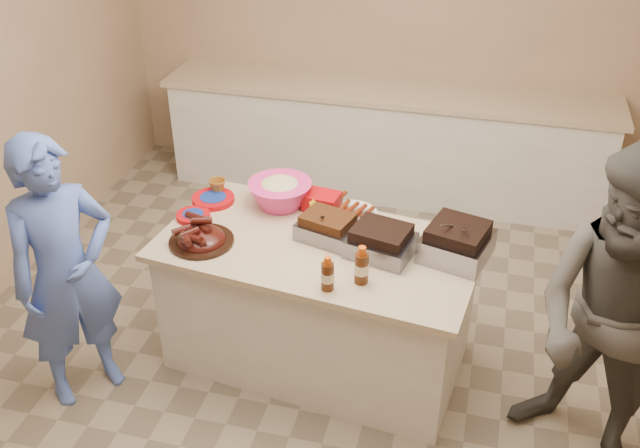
% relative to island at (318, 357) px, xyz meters
% --- Properties ---
extents(room, '(4.50, 5.00, 2.70)m').
position_rel_island_xyz_m(room, '(0.01, -0.04, 0.00)').
color(room, tan).
rests_on(room, ground).
extents(back_counter, '(3.60, 0.64, 0.90)m').
position_rel_island_xyz_m(back_counter, '(0.01, 2.16, 0.45)').
color(back_counter, silver).
rests_on(back_counter, ground).
extents(island, '(1.83, 1.11, 0.82)m').
position_rel_island_xyz_m(island, '(0.00, 0.00, 0.00)').
color(island, silver).
rests_on(island, ground).
extents(rib_platter, '(0.37, 0.37, 0.14)m').
position_rel_island_xyz_m(rib_platter, '(-0.62, -0.14, 0.82)').
color(rib_platter, '#44110C').
rests_on(rib_platter, island).
extents(pulled_pork_tray, '(0.36, 0.31, 0.09)m').
position_rel_island_xyz_m(pulled_pork_tray, '(0.04, 0.07, 0.82)').
color(pulled_pork_tray, '#47230F').
rests_on(pulled_pork_tray, island).
extents(brisket_tray, '(0.39, 0.34, 0.10)m').
position_rel_island_xyz_m(brisket_tray, '(0.35, -0.00, 0.82)').
color(brisket_tray, black).
rests_on(brisket_tray, island).
extents(roasting_pan, '(0.41, 0.41, 0.13)m').
position_rel_island_xyz_m(roasting_pan, '(0.74, 0.07, 0.82)').
color(roasting_pan, gray).
rests_on(roasting_pan, island).
extents(coleslaw_bowl, '(0.42, 0.42, 0.26)m').
position_rel_island_xyz_m(coleslaw_bowl, '(-0.32, 0.35, 0.82)').
color(coleslaw_bowl, '#E43181').
rests_on(coleslaw_bowl, island).
extents(sausage_plate, '(0.37, 0.37, 0.05)m').
position_rel_island_xyz_m(sausage_plate, '(0.11, 0.35, 0.82)').
color(sausage_plate, silver).
rests_on(sausage_plate, island).
extents(mac_cheese_dish, '(0.30, 0.24, 0.07)m').
position_rel_island_xyz_m(mac_cheese_dish, '(0.70, 0.21, 0.82)').
color(mac_cheese_dish, orange).
rests_on(mac_cheese_dish, island).
extents(bbq_bottle_a, '(0.07, 0.07, 0.19)m').
position_rel_island_xyz_m(bbq_bottle_a, '(0.15, -0.37, 0.82)').
color(bbq_bottle_a, '#421E0A').
rests_on(bbq_bottle_a, island).
extents(bbq_bottle_b, '(0.08, 0.08, 0.21)m').
position_rel_island_xyz_m(bbq_bottle_b, '(0.30, -0.28, 0.82)').
color(bbq_bottle_b, '#421E0A').
rests_on(bbq_bottle_b, island).
extents(mustard_bottle, '(0.05, 0.05, 0.13)m').
position_rel_island_xyz_m(mustard_bottle, '(-0.10, 0.27, 0.82)').
color(mustard_bottle, '#E49E0A').
rests_on(mustard_bottle, island).
extents(sauce_bowl, '(0.13, 0.06, 0.13)m').
position_rel_island_xyz_m(sauce_bowl, '(-0.00, 0.15, 0.82)').
color(sauce_bowl, silver).
rests_on(sauce_bowl, island).
extents(plate_stack_large, '(0.28, 0.28, 0.03)m').
position_rel_island_xyz_m(plate_stack_large, '(-0.72, 0.29, 0.82)').
color(plate_stack_large, '#AA070D').
rests_on(plate_stack_large, island).
extents(plate_stack_small, '(0.22, 0.22, 0.03)m').
position_rel_island_xyz_m(plate_stack_small, '(-0.77, 0.09, 0.82)').
color(plate_stack_small, '#AA070D').
rests_on(plate_stack_small, island).
extents(plastic_cup, '(0.11, 0.11, 0.10)m').
position_rel_island_xyz_m(plastic_cup, '(-0.73, 0.39, 0.82)').
color(plastic_cup, '#925D1D').
rests_on(plastic_cup, island).
extents(basket_stack, '(0.22, 0.18, 0.10)m').
position_rel_island_xyz_m(basket_stack, '(-0.07, 0.37, 0.82)').
color(basket_stack, '#AA070D').
rests_on(basket_stack, island).
extents(guest_blue, '(1.59, 1.40, 0.37)m').
position_rel_island_xyz_m(guest_blue, '(-1.21, -0.54, 0.00)').
color(guest_blue, '#4F6FCD').
rests_on(guest_blue, ground).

